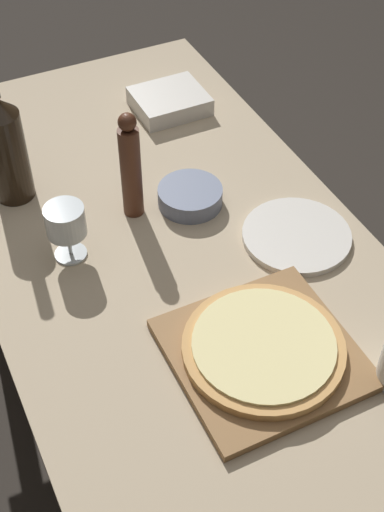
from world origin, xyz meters
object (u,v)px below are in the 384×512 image
object	(u,v)px
pepper_mill	(131,167)
pizza	(264,347)
wine_bottle	(5,147)
wine_glass	(66,223)
small_bowl	(190,196)

from	to	relation	value
pepper_mill	pizza	bearing A→B (deg)	-82.90
wine_bottle	wine_glass	bearing A→B (deg)	-78.32
wine_bottle	small_bowl	distance (m)	0.41
wine_bottle	small_bowl	xyz separation A→B (m)	(0.34, -0.20, -0.11)
pepper_mill	wine_glass	world-z (taller)	pepper_mill
pepper_mill	wine_bottle	bearing A→B (deg)	142.16
pepper_mill	small_bowl	world-z (taller)	pepper_mill
pizza	small_bowl	size ratio (longest dim) A/B	2.05
pizza	wine_glass	bearing A→B (deg)	119.65
pizza	small_bowl	xyz separation A→B (m)	(0.07, 0.44, -0.01)
wine_glass	small_bowl	xyz separation A→B (m)	(0.29, 0.04, -0.07)
wine_bottle	wine_glass	world-z (taller)	wine_bottle
pizza	wine_bottle	xyz separation A→B (m)	(-0.28, 0.64, 0.10)
wine_bottle	pepper_mill	bearing A→B (deg)	-37.84
small_bowl	wine_glass	bearing A→B (deg)	-172.62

